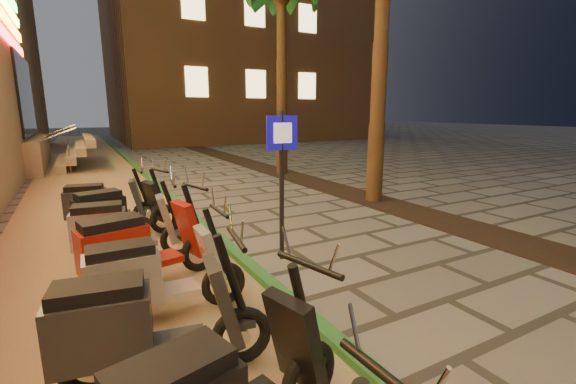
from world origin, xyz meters
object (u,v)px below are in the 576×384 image
pedestrian_sign (282,166)px  scooter_9 (119,230)px  scooter_8 (137,248)px  scooter_7 (150,277)px  scooter_6 (139,326)px  scooter_10 (117,213)px  scooter_11 (101,205)px

pedestrian_sign → scooter_9: pedestrian_sign is taller
scooter_8 → scooter_7: bearing=-102.8°
pedestrian_sign → scooter_9: size_ratio=1.29×
scooter_9 → scooter_7: bearing=-79.9°
scooter_6 → scooter_9: 2.91m
pedestrian_sign → scooter_10: (-2.14, 1.97, -0.92)m
pedestrian_sign → scooter_9: 2.58m
scooter_6 → scooter_9: size_ratio=1.02×
scooter_8 → scooter_9: (-0.11, 1.03, -0.03)m
scooter_6 → scooter_11: size_ratio=1.06×
scooter_8 → scooter_10: (-0.05, 2.01, -0.02)m
scooter_7 → scooter_10: (-0.05, 2.91, 0.02)m
scooter_11 → scooter_8: bearing=-75.2°
pedestrian_sign → scooter_6: (-2.33, -1.92, -0.91)m
scooter_9 → scooter_11: 1.93m
scooter_6 → scooter_10: bearing=96.3°
scooter_9 → scooter_11: bearing=100.9°
scooter_10 → scooter_11: 0.96m
pedestrian_sign → scooter_10: pedestrian_sign is taller
scooter_9 → scooter_8: bearing=-77.2°
pedestrian_sign → scooter_11: 3.84m
scooter_7 → scooter_11: 3.85m
scooter_9 → scooter_11: scooter_9 is taller
pedestrian_sign → scooter_6: 3.16m
scooter_9 → pedestrian_sign: bearing=-17.3°
scooter_7 → scooter_8: size_ratio=0.92×
scooter_7 → scooter_9: (-0.11, 1.92, 0.01)m
scooter_8 → scooter_10: bearing=78.6°
scooter_9 → scooter_10: 0.98m
scooter_6 → scooter_8: bearing=91.8°
scooter_10 → scooter_9: bearing=-109.1°
scooter_7 → scooter_9: size_ratio=0.97×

